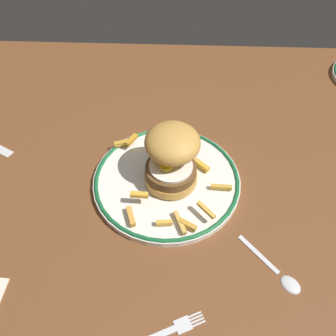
{
  "coord_description": "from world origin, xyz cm",
  "views": [
    {
      "loc": [
        2.21,
        -46.41,
        60.98
      ],
      "look_at": [
        0.25,
        2.75,
        4.6
      ],
      "focal_mm": 42.89,
      "sensor_mm": 36.0,
      "label": 1
    }
  ],
  "objects_px": {
    "burger": "(172,156)",
    "fork": "(162,334)",
    "dinner_plate": "(168,181)",
    "spoon": "(284,277)"
  },
  "relations": [
    {
      "from": "dinner_plate",
      "to": "burger",
      "type": "bearing_deg",
      "value": 52.25
    },
    {
      "from": "dinner_plate",
      "to": "spoon",
      "type": "relative_size",
      "value": 2.55
    },
    {
      "from": "burger",
      "to": "fork",
      "type": "bearing_deg",
      "value": -90.7
    },
    {
      "from": "fork",
      "to": "dinner_plate",
      "type": "bearing_deg",
      "value": 90.59
    },
    {
      "from": "fork",
      "to": "spoon",
      "type": "distance_m",
      "value": 0.22
    },
    {
      "from": "burger",
      "to": "fork",
      "type": "height_order",
      "value": "burger"
    },
    {
      "from": "dinner_plate",
      "to": "spoon",
      "type": "bearing_deg",
      "value": -44.22
    },
    {
      "from": "fork",
      "to": "spoon",
      "type": "xyz_separation_m",
      "value": [
        0.19,
        0.1,
        0.0
      ]
    },
    {
      "from": "burger",
      "to": "spoon",
      "type": "bearing_deg",
      "value": -46.45
    },
    {
      "from": "burger",
      "to": "spoon",
      "type": "height_order",
      "value": "burger"
    }
  ]
}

